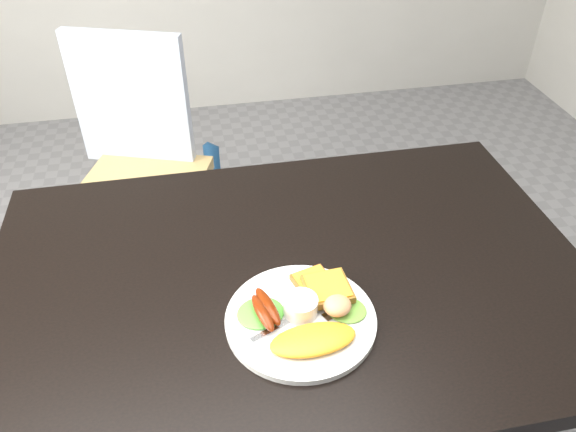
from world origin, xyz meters
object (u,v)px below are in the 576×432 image
at_px(person, 206,130).
at_px(dining_table, 291,279).
at_px(plate, 301,319).
at_px(dining_chair, 142,188).

bearing_deg(person, dining_table, 93.19).
relative_size(dining_table, plate, 4.38).
height_order(dining_table, dining_chair, dining_table).
bearing_deg(person, dining_chair, -53.88).
relative_size(dining_chair, plate, 1.43).
distance_m(person, plate, 0.71).
height_order(dining_chair, person, person).
bearing_deg(plate, dining_chair, 110.20).
xyz_separation_m(person, plate, (0.11, -0.70, -0.01)).
xyz_separation_m(dining_chair, person, (0.23, -0.22, 0.32)).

